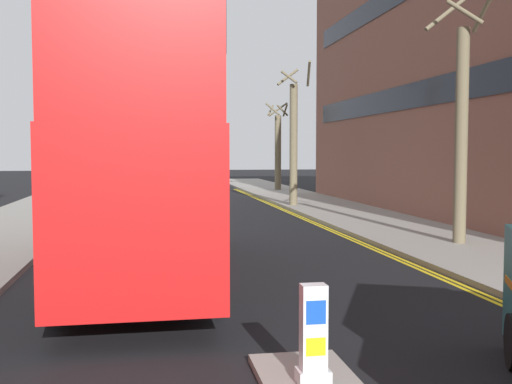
# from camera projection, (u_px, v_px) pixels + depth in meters

# --- Properties ---
(sidewalk_right) EXTENTS (4.00, 80.00, 0.14)m
(sidewalk_right) POSITION_uv_depth(u_px,v_px,m) (418.00, 235.00, 19.39)
(sidewalk_right) COLOR gray
(sidewalk_right) RESTS_ON ground
(kerb_line_outer) EXTENTS (0.10, 56.00, 0.01)m
(kerb_line_outer) POSITION_uv_depth(u_px,v_px,m) (377.00, 249.00, 17.07)
(kerb_line_outer) COLOR yellow
(kerb_line_outer) RESTS_ON ground
(kerb_line_inner) EXTENTS (0.10, 56.00, 0.01)m
(kerb_line_inner) POSITION_uv_depth(u_px,v_px,m) (371.00, 249.00, 17.04)
(kerb_line_inner) COLOR yellow
(kerb_line_inner) RESTS_ON ground
(keep_left_bollard) EXTENTS (0.36, 0.28, 1.11)m
(keep_left_bollard) POSITION_uv_depth(u_px,v_px,m) (313.00, 338.00, 6.83)
(keep_left_bollard) COLOR silver
(keep_left_bollard) RESTS_ON traffic_island
(double_decker_bus_away) EXTENTS (2.90, 10.84, 5.64)m
(double_decker_bus_away) POSITION_uv_depth(u_px,v_px,m) (136.00, 135.00, 13.23)
(double_decker_bus_away) COLOR red
(double_decker_bus_away) RESTS_ON ground
(street_tree_near) EXTENTS (1.53, 1.62, 6.93)m
(street_tree_near) POSITION_uv_depth(u_px,v_px,m) (461.00, 127.00, 17.06)
(street_tree_near) COLOR #6B6047
(street_tree_near) RESTS_ON sidewalk_right
(street_tree_mid) EXTENTS (1.64, 1.66, 5.87)m
(street_tree_mid) POSITION_uv_depth(u_px,v_px,m) (278.00, 149.00, 41.38)
(street_tree_mid) COLOR #6B6047
(street_tree_mid) RESTS_ON sidewalk_right
(street_tree_far) EXTENTS (1.63, 1.62, 6.73)m
(street_tree_far) POSITION_uv_depth(u_px,v_px,m) (294.00, 140.00, 29.37)
(street_tree_far) COLOR #6B6047
(street_tree_far) RESTS_ON sidewalk_right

